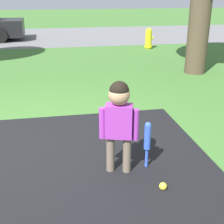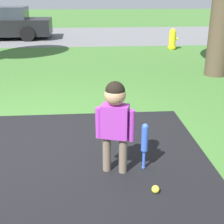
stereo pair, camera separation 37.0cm
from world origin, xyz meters
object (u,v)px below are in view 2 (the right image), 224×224
Objects in this scene: baseball_bat at (145,140)px; fire_hydrant at (172,39)px; child at (115,115)px; sports_ball at (156,189)px.

baseball_bat is 7.80m from fire_hydrant.
child is 1.87× the size of baseball_bat.
sports_ball is 8.24m from fire_hydrant.
fire_hydrant is (2.25, 7.92, 0.30)m from sports_ball.
baseball_bat is 0.81× the size of fire_hydrant.
child reaches higher than baseball_bat.
fire_hydrant is (2.29, 7.46, -0.02)m from baseball_bat.
sports_ball is at bearing -84.80° from baseball_bat.
child is 0.86m from sports_ball.
fire_hydrant is (2.62, 7.48, -0.34)m from child.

